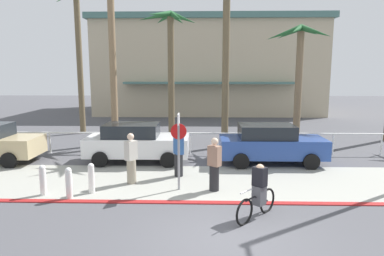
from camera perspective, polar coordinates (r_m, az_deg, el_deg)
ground_plane at (r=18.01m, az=3.43°, el=-3.19°), size 80.00×80.00×0.00m
sidewalk_strip at (r=12.41m, az=4.33°, el=-8.92°), size 44.00×4.00×0.02m
curb_paint at (r=10.53m, az=4.87°, el=-12.28°), size 44.00×0.24×0.03m
building_backdrop at (r=35.24m, az=2.67°, el=10.16°), size 21.16×12.72×8.85m
rail_fence at (r=16.37m, az=3.63°, el=-1.46°), size 20.48×0.08×1.04m
stop_sign_bike_lane at (r=11.15m, az=-2.23°, el=-2.12°), size 0.52×0.56×2.56m
bollard_0 at (r=11.92m, az=-23.58°, el=-7.91°), size 0.20×0.20×1.00m
bollard_1 at (r=11.60m, az=-16.41°, el=-7.97°), size 0.20×0.20×1.00m
bollard_2 at (r=11.31m, az=-19.81°, el=-8.58°), size 0.20×0.20×1.00m
palm_tree_1 at (r=23.00m, az=-18.53°, el=15.41°), size 3.32×3.12×8.91m
palm_tree_2 at (r=19.16m, az=-13.48°, el=18.82°), size 3.12×3.25×9.74m
palm_tree_3 at (r=19.45m, az=-3.77°, el=13.34°), size 3.20×3.47×7.19m
palm_tree_4 at (r=17.92m, az=5.59°, el=17.26°), size 3.40×3.23×8.51m
palm_tree_5 at (r=18.59m, az=17.50°, el=11.99°), size 3.27×3.56×6.25m
car_white_1 at (r=15.06m, az=-9.25°, el=-2.37°), size 4.40×2.02×1.69m
car_blue_2 at (r=14.96m, az=12.95°, el=-2.57°), size 4.40×2.02×1.69m
cyclist_black_0 at (r=9.48m, az=10.98°, el=-10.51°), size 1.26×1.39×1.50m
pedestrian_0 at (r=12.16m, az=-10.09°, el=-5.33°), size 0.44×0.48×1.80m
pedestrian_1 at (r=12.80m, az=-2.24°, el=-4.43°), size 0.43×0.48×1.81m
pedestrian_2 at (r=11.27m, az=3.74°, el=-6.41°), size 0.48×0.45×1.79m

